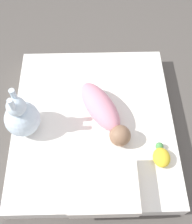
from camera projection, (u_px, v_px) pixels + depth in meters
ground_plane at (93, 128)px, 1.81m from camera, size 12.00×12.00×0.00m
bed_mattress at (93, 124)px, 1.76m from camera, size 1.16×1.04×0.12m
swaddled_baby at (103, 111)px, 1.65m from camera, size 0.48×0.35×0.15m
pillow at (102, 186)px, 1.43m from camera, size 0.31×0.38×0.12m
bunny_plush at (21, 117)px, 1.56m from camera, size 0.21×0.21×0.37m
turtle_plush at (161, 156)px, 1.54m from camera, size 0.16×0.10×0.07m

